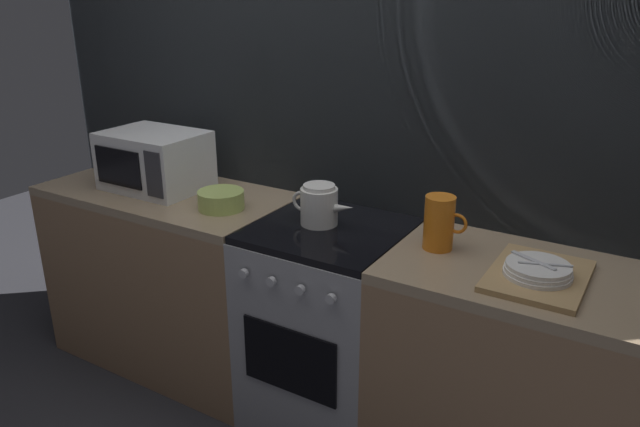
{
  "coord_description": "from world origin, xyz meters",
  "views": [
    {
      "loc": [
        1.13,
        -1.94,
        1.8
      ],
      "look_at": [
        -0.04,
        0.0,
        0.95
      ],
      "focal_mm": 34.07,
      "sensor_mm": 36.0,
      "label": 1
    }
  ],
  "objects_px": {
    "microwave": "(155,160)",
    "kettle": "(319,205)",
    "dish_pile": "(538,273)",
    "pitcher": "(439,223)",
    "mixing_bowl": "(221,200)",
    "stove_unit": "(329,325)"
  },
  "relations": [
    {
      "from": "kettle",
      "to": "dish_pile",
      "type": "height_order",
      "value": "kettle"
    },
    {
      "from": "dish_pile",
      "to": "kettle",
      "type": "bearing_deg",
      "value": 176.37
    },
    {
      "from": "stove_unit",
      "to": "kettle",
      "type": "xyz_separation_m",
      "value": [
        -0.05,
        0.01,
        0.53
      ]
    },
    {
      "from": "microwave",
      "to": "mixing_bowl",
      "type": "height_order",
      "value": "microwave"
    },
    {
      "from": "microwave",
      "to": "dish_pile",
      "type": "distance_m",
      "value": 1.78
    },
    {
      "from": "dish_pile",
      "to": "microwave",
      "type": "bearing_deg",
      "value": 178.16
    },
    {
      "from": "pitcher",
      "to": "kettle",
      "type": "bearing_deg",
      "value": -177.77
    },
    {
      "from": "kettle",
      "to": "mixing_bowl",
      "type": "xyz_separation_m",
      "value": [
        -0.46,
        -0.06,
        -0.04
      ]
    },
    {
      "from": "stove_unit",
      "to": "microwave",
      "type": "bearing_deg",
      "value": 179.23
    },
    {
      "from": "mixing_bowl",
      "to": "microwave",
      "type": "bearing_deg",
      "value": 171.64
    },
    {
      "from": "microwave",
      "to": "mixing_bowl",
      "type": "xyz_separation_m",
      "value": [
        0.45,
        -0.07,
        -0.1
      ]
    },
    {
      "from": "microwave",
      "to": "kettle",
      "type": "xyz_separation_m",
      "value": [
        0.91,
        -0.0,
        -0.05
      ]
    },
    {
      "from": "stove_unit",
      "to": "mixing_bowl",
      "type": "relative_size",
      "value": 4.5
    },
    {
      "from": "kettle",
      "to": "mixing_bowl",
      "type": "height_order",
      "value": "kettle"
    },
    {
      "from": "pitcher",
      "to": "dish_pile",
      "type": "xyz_separation_m",
      "value": [
        0.37,
        -0.07,
        -0.08
      ]
    },
    {
      "from": "microwave",
      "to": "kettle",
      "type": "relative_size",
      "value": 1.62
    },
    {
      "from": "stove_unit",
      "to": "mixing_bowl",
      "type": "distance_m",
      "value": 0.71
    },
    {
      "from": "kettle",
      "to": "pitcher",
      "type": "relative_size",
      "value": 1.42
    },
    {
      "from": "mixing_bowl",
      "to": "dish_pile",
      "type": "height_order",
      "value": "mixing_bowl"
    },
    {
      "from": "microwave",
      "to": "kettle",
      "type": "bearing_deg",
      "value": -0.12
    },
    {
      "from": "stove_unit",
      "to": "pitcher",
      "type": "relative_size",
      "value": 4.5
    },
    {
      "from": "kettle",
      "to": "mixing_bowl",
      "type": "distance_m",
      "value": 0.46
    }
  ]
}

